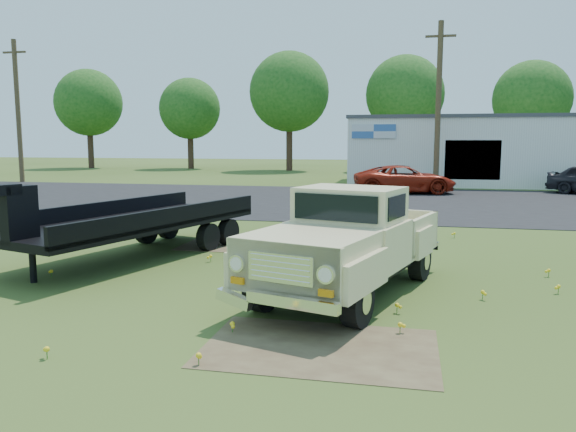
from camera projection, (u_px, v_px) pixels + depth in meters
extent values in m
plane|color=#334716|center=(266.00, 284.00, 10.49)|extent=(140.00, 140.00, 0.00)
cube|color=black|center=(350.00, 201.00, 25.02)|extent=(90.00, 14.00, 0.02)
cube|color=#4F3D2A|center=(320.00, 348.00, 7.27)|extent=(3.00, 2.00, 0.01)
cube|color=#4F3D2A|center=(224.00, 246.00, 14.30)|extent=(2.20, 1.60, 0.01)
cube|color=white|center=(466.00, 151.00, 35.12)|extent=(14.00, 8.00, 4.00)
cube|color=#3F3F44|center=(467.00, 118.00, 34.85)|extent=(14.20, 8.20, 0.20)
cube|color=black|center=(472.00, 160.00, 31.35)|extent=(3.00, 0.10, 2.20)
cube|color=silver|center=(374.00, 131.00, 32.19)|extent=(2.50, 0.08, 0.80)
cylinder|color=#463220|center=(18.00, 112.00, 35.81)|extent=(0.30, 0.30, 9.00)
cube|color=#463220|center=(14.00, 52.00, 35.32)|extent=(1.60, 0.12, 0.12)
cylinder|color=#463220|center=(438.00, 107.00, 30.36)|extent=(0.30, 0.30, 9.00)
cube|color=#463220|center=(441.00, 36.00, 29.87)|extent=(1.60, 0.12, 0.12)
cylinder|color=#3D261B|center=(91.00, 150.00, 54.87)|extent=(0.56, 0.56, 3.60)
sphere|color=#154916|center=(89.00, 103.00, 54.27)|extent=(6.40, 6.40, 6.40)
cylinder|color=#3D261B|center=(191.00, 152.00, 53.76)|extent=(0.56, 0.56, 3.24)
sphere|color=#154916|center=(190.00, 109.00, 53.22)|extent=(5.76, 5.76, 5.76)
cylinder|color=#3D261B|center=(289.00, 148.00, 50.17)|extent=(0.56, 0.56, 3.96)
sphere|color=#154916|center=(289.00, 92.00, 49.50)|extent=(7.04, 7.04, 7.04)
cylinder|color=#3D261B|center=(403.00, 150.00, 49.05)|extent=(0.56, 0.56, 3.78)
sphere|color=#154916|center=(405.00, 94.00, 48.42)|extent=(6.72, 6.72, 6.72)
cylinder|color=#3D261B|center=(529.00, 153.00, 45.53)|extent=(0.56, 0.56, 3.42)
sphere|color=#154916|center=(532.00, 99.00, 44.95)|extent=(6.08, 6.08, 6.08)
imported|color=maroon|center=(404.00, 180.00, 28.45)|extent=(5.44, 3.30, 1.41)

